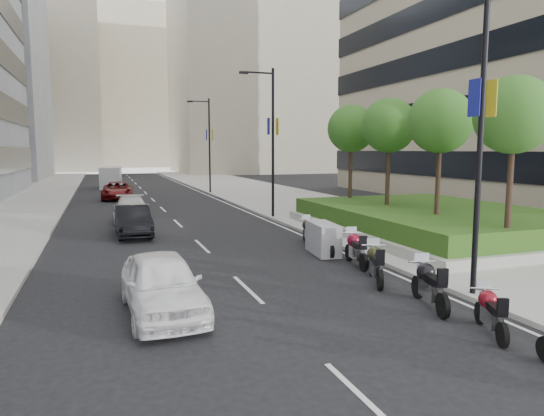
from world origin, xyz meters
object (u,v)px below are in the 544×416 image
motorcycle_5 (323,239)px  motorcycle_4 (356,249)px  motorcycle_6 (308,231)px  car_c (131,209)px  motorcycle_3 (376,264)px  motorcycle_2 (429,285)px  car_b (133,221)px  delivery_van (111,178)px  motorcycle_1 (490,312)px  lamp_post_1 (270,135)px  car_a (162,284)px  car_d (117,191)px  lamp_post_2 (208,141)px  lamp_post_0 (477,118)px

motorcycle_5 → motorcycle_4: bearing=-165.8°
motorcycle_6 → car_c: (-7.03, 9.94, 0.14)m
motorcycle_3 → motorcycle_4: size_ratio=0.94×
car_c → motorcycle_5: bearing=-58.8°
motorcycle_2 → car_b: size_ratio=0.50×
car_c → delivery_van: bearing=93.4°
motorcycle_1 → motorcycle_6: bearing=22.3°
lamp_post_1 → car_c: 9.36m
motorcycle_4 → car_a: bearing=122.5°
car_d → lamp_post_1: bearing=-57.8°
motorcycle_4 → motorcycle_1: bearing=-172.5°
motorcycle_2 → motorcycle_1: bearing=-162.8°
motorcycle_5 → car_a: bearing=132.3°
lamp_post_1 → lamp_post_2: 18.00m
car_b → delivery_van: size_ratio=0.80×
motorcycle_4 → motorcycle_5: 2.16m
motorcycle_1 → motorcycle_2: 2.09m
motorcycle_6 → car_c: car_c is taller
lamp_post_2 → motorcycle_3: bearing=-92.8°
delivery_van → motorcycle_1: bearing=-77.1°
car_a → lamp_post_1: bearing=59.4°
lamp_post_0 → car_a: lamp_post_0 is taller
motorcycle_2 → motorcycle_3: 2.59m
motorcycle_5 → car_b: bearing=51.0°
lamp_post_1 → car_a: bearing=-118.5°
motorcycle_1 → lamp_post_2: bearing=22.1°
car_b → car_a: bearing=-91.1°
car_d → motorcycle_1: bearing=-75.1°
motorcycle_2 → delivery_van: bearing=23.7°
lamp_post_0 → car_a: (-8.34, 1.64, -4.28)m
lamp_post_2 → car_a: bearing=-104.0°
lamp_post_0 → motorcycle_2: 4.71m
motorcycle_3 → car_d: 30.86m
lamp_post_0 → car_a: bearing=168.9°
lamp_post_0 → car_d: size_ratio=1.68×
motorcycle_5 → delivery_van: size_ratio=0.39×
lamp_post_0 → motorcycle_1: size_ratio=4.93×
lamp_post_2 → delivery_van: (-8.67, 10.21, -3.98)m
lamp_post_0 → motorcycle_4: 6.46m
car_a → car_b: size_ratio=1.02×
car_a → car_b: (0.03, 12.10, -0.04)m
motorcycle_2 → car_a: (-6.81, 1.87, 0.16)m
motorcycle_3 → motorcycle_5: (0.23, 4.35, 0.03)m
motorcycle_1 → motorcycle_3: motorcycle_3 is taller
motorcycle_4 → delivery_van: size_ratio=0.40×
car_a → car_d: 30.81m
motorcycle_6 → motorcycle_4: bearing=-167.4°
lamp_post_2 → car_b: size_ratio=2.00×
lamp_post_1 → car_d: lamp_post_1 is taller
motorcycle_5 → delivery_van: 39.19m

